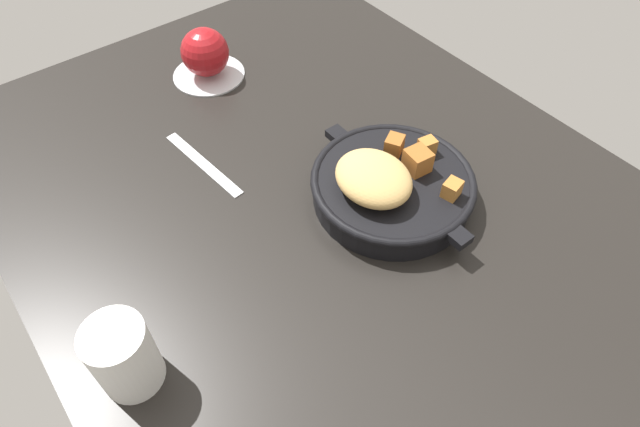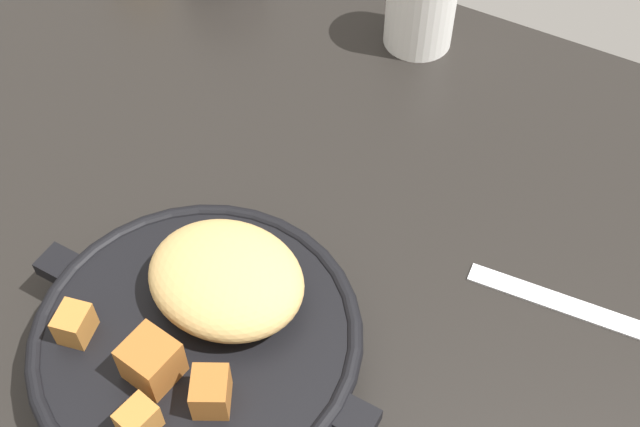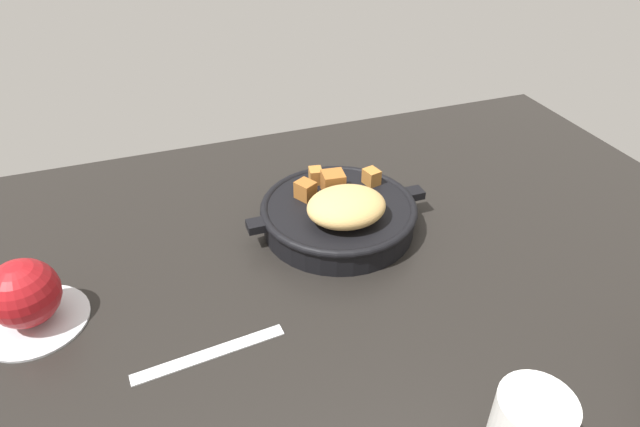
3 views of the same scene
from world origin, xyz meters
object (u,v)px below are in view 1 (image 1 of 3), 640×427
butter_knife (203,163)px  white_creamer_pitcher (124,356)px  cast_iron_skillet (390,185)px  red_apple (205,52)px

butter_knife → white_creamer_pitcher: size_ratio=1.83×
cast_iron_skillet → butter_knife: 27.94cm
cast_iron_skillet → butter_knife: size_ratio=1.55×
red_apple → butter_knife: bearing=147.3°
cast_iron_skillet → red_apple: size_ratio=3.32×
cast_iron_skillet → white_creamer_pitcher: white_creamer_pitcher is taller
cast_iron_skillet → white_creamer_pitcher: 39.48cm
white_creamer_pitcher → red_apple: bearing=-38.9°
red_apple → butter_knife: (-18.57, 11.93, -4.46)cm
butter_knife → cast_iron_skillet: bearing=-148.1°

